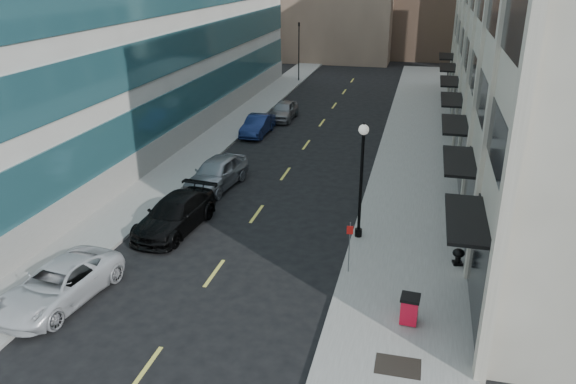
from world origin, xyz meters
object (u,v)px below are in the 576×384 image
at_px(car_grey_sedan, 284,110).
at_px(car_blue_sedan, 258,125).
at_px(car_white_van, 59,284).
at_px(car_silver_sedan, 217,173).
at_px(sign_post, 350,240).
at_px(traffic_signal, 299,26).
at_px(lamppost, 362,171).
at_px(car_black_pickup, 175,214).
at_px(trash_bin, 410,308).
at_px(urn_planter, 458,255).

bearing_deg(car_grey_sedan, car_blue_sedan, -99.27).
bearing_deg(car_grey_sedan, car_white_van, -93.18).
bearing_deg(car_silver_sedan, sign_post, -35.42).
height_order(traffic_signal, sign_post, traffic_signal).
distance_m(car_white_van, lamppost, 12.96).
relative_size(car_black_pickup, car_grey_sedan, 1.24).
distance_m(car_grey_sedan, trash_bin, 28.30).
xyz_separation_m(car_white_van, car_silver_sedan, (1.60, 12.25, 0.13)).
bearing_deg(lamppost, car_grey_sedan, 113.18).
distance_m(car_silver_sedan, car_blue_sedan, 10.63).
bearing_deg(car_black_pickup, sign_post, -8.95).
bearing_deg(trash_bin, urn_planter, 73.12).
bearing_deg(traffic_signal, car_white_van, -89.07).
height_order(car_silver_sedan, lamppost, lamppost).
distance_m(traffic_signal, trash_bin, 44.15).
relative_size(car_black_pickup, car_blue_sedan, 1.24).
bearing_deg(traffic_signal, urn_planter, -67.89).
bearing_deg(car_blue_sedan, car_white_van, -90.80).
relative_size(car_black_pickup, lamppost, 1.01).
relative_size(car_blue_sedan, sign_post, 1.99).
xyz_separation_m(traffic_signal, sign_post, (10.80, -38.85, -4.15)).
distance_m(car_silver_sedan, trash_bin, 15.40).
height_order(car_blue_sedan, trash_bin, car_blue_sedan).
height_order(trash_bin, lamppost, lamppost).
relative_size(car_white_van, lamppost, 0.97).
bearing_deg(traffic_signal, car_silver_sedan, -85.76).
distance_m(traffic_signal, lamppost, 37.25).
height_order(car_silver_sedan, trash_bin, car_silver_sedan).
relative_size(traffic_signal, trash_bin, 6.64).
xyz_separation_m(car_silver_sedan, trash_bin, (11.01, -10.77, -0.14)).
height_order(trash_bin, sign_post, sign_post).
height_order(car_black_pickup, car_silver_sedan, car_silver_sedan).
bearing_deg(car_silver_sedan, urn_planter, -18.46).
distance_m(car_white_van, urn_planter, 15.64).
height_order(traffic_signal, car_grey_sedan, traffic_signal).
height_order(car_grey_sedan, sign_post, sign_post).
xyz_separation_m(traffic_signal, urn_planter, (15.10, -37.17, -5.15)).
bearing_deg(sign_post, car_white_van, -163.26).
bearing_deg(sign_post, car_blue_sedan, 109.81).
relative_size(traffic_signal, sign_post, 3.20).
relative_size(lamppost, sign_post, 2.46).
xyz_separation_m(car_grey_sedan, sign_post, (8.50, -23.13, 0.83)).
height_order(traffic_signal, car_black_pickup, traffic_signal).
distance_m(car_blue_sedan, urn_planter, 21.57).
relative_size(car_grey_sedan, lamppost, 0.81).
bearing_deg(trash_bin, car_silver_sedan, 139.92).
xyz_separation_m(car_silver_sedan, lamppost, (8.50, -4.55, 2.44)).
xyz_separation_m(traffic_signal, car_blue_sedan, (1.52, -20.42, -5.00)).
bearing_deg(car_silver_sedan, trash_bin, -37.18).
xyz_separation_m(car_grey_sedan, urn_planter, (12.80, -21.45, -0.17)).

